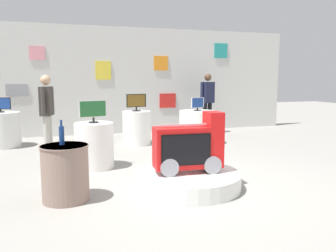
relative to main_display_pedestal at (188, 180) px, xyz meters
The scene contains 16 objects.
ground_plane 0.16m from the main_display_pedestal, ahead, with size 30.00×30.00×0.00m, color gray.
back_wall_display 5.48m from the main_display_pedestal, 88.89° to the left, with size 10.13×0.13×2.98m.
main_display_pedestal is the anchor object (origin of this frame).
novelty_firetruck_tv 0.46m from the main_display_pedestal, 23.52° to the right, with size 0.99×0.46×0.86m.
display_pedestal_left_rear 1.96m from the main_display_pedestal, 126.37° to the left, with size 0.67×0.67×0.80m, color white.
tv_on_left_rear 2.14m from the main_display_pedestal, 126.47° to the left, with size 0.49×0.17×0.39m.
display_pedestal_center_rear 3.41m from the main_display_pedestal, 65.09° to the left, with size 0.87×0.87×0.80m, color white.
tv_on_center_rear 3.50m from the main_display_pedestal, 65.08° to the left, with size 0.36×0.17×0.32m.
display_pedestal_right_rear 5.06m from the main_display_pedestal, 125.96° to the left, with size 0.81×0.81×0.80m, color white.
tv_on_right_rear 5.12m from the main_display_pedestal, 125.98° to the left, with size 0.45×0.16×0.34m.
display_pedestal_far_right 3.46m from the main_display_pedestal, 89.50° to the left, with size 0.66×0.66×0.80m, color white.
tv_on_far_right 3.56m from the main_display_pedestal, 89.52° to the left, with size 0.48×0.20×0.40m.
side_table_round 1.70m from the main_display_pedestal, behind, with size 0.61×0.61×0.72m.
bottle_on_side_table 1.86m from the main_display_pedestal, behind, with size 0.07×0.07×0.32m.
shopper_browsing_near_truck 5.05m from the main_display_pedestal, 62.59° to the left, with size 0.52×0.34×1.69m.
shopper_browsing_rear 3.53m from the main_display_pedestal, 124.50° to the left, with size 0.28×0.55×1.63m.
Camera 1 is at (-1.85, -4.48, 1.56)m, focal length 36.95 mm.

